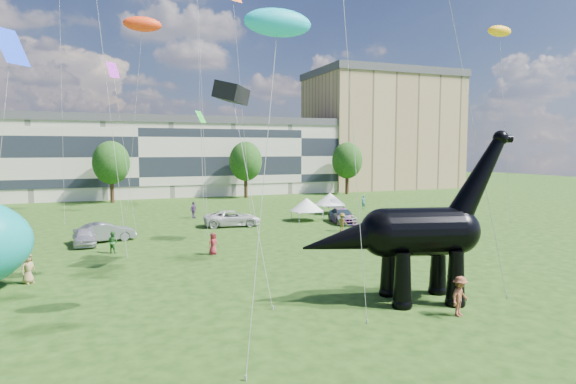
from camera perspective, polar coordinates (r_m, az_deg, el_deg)
name	(u,v)px	position (r m, az deg, el deg)	size (l,w,h in m)	color
ground	(375,302)	(25.36, 10.27, -12.74)	(220.00, 220.00, 0.00)	#16330C
terrace_row	(137,160)	(82.82, -17.50, 3.67)	(78.00, 11.00, 12.00)	beige
apartment_block	(381,133)	(100.52, 10.99, 6.88)	(28.00, 18.00, 22.00)	tan
tree_mid_left	(111,159)	(73.70, -20.24, 3.67)	(5.20, 5.20, 9.44)	#382314
tree_mid_right	(246,158)	(76.49, -5.05, 4.01)	(5.20, 5.20, 9.44)	#382314
tree_far_right	(347,158)	(83.13, 7.02, 4.08)	(5.20, 5.20, 9.44)	#382314
dinosaur_sculpture	(413,235)	(25.25, 14.59, -4.93)	(11.06, 4.23, 9.03)	black
car_silver	(85,236)	(42.21, -22.89, -4.86)	(1.71, 4.26, 1.45)	silver
car_grey	(105,232)	(43.24, -20.86, -4.47)	(1.69, 4.83, 1.59)	gray
car_white	(232,218)	(48.70, -6.61, -3.12)	(2.64, 5.72, 1.59)	silver
car_dark	(342,216)	(50.87, 6.46, -2.82)	(2.10, 5.17, 1.50)	#595960
gazebo_near	(307,205)	(52.06, 2.22, -1.50)	(3.72, 3.72, 2.49)	silver
gazebo_far	(330,199)	(58.03, 5.00, -0.82)	(3.81, 3.81, 2.51)	silver
visitors	(241,234)	(39.22, -5.59, -4.99)	(44.88, 38.11, 1.88)	brown
kites	(235,20)	(45.15, -6.24, 19.64)	(61.80, 49.35, 27.09)	red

